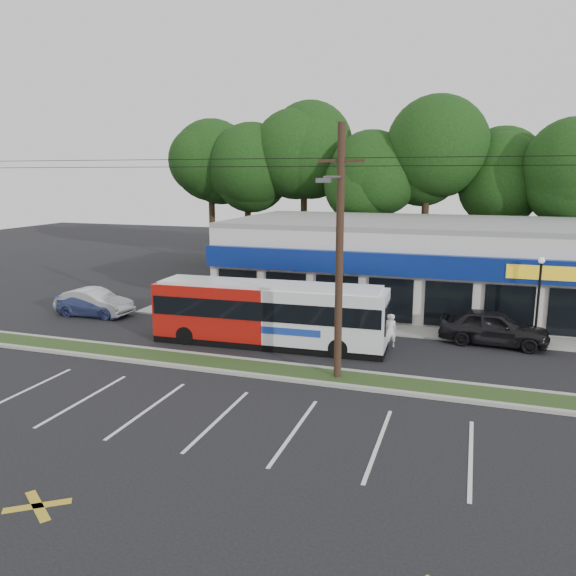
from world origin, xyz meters
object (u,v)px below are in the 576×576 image
Objects in this scene: metrobus at (269,313)px; car_blue at (92,305)px; utility_pole at (335,246)px; lamp_post at (539,290)px; pedestrian_a at (391,330)px; car_dark at (494,327)px; car_silver at (94,302)px; pedestrian_b at (352,314)px.

car_blue is (-11.79, 2.12, -0.99)m from metrobus.
lamp_post is at bearing 43.95° from utility_pole.
lamp_post is 12.99m from metrobus.
lamp_post is at bearing 172.26° from pedestrian_a.
car_dark is 22.12m from car_silver.
metrobus is 2.25× the size of car_dark.
lamp_post reaches higher than car_dark.
metrobus reaches higher than car_dark.
car_silver is 2.87× the size of pedestrian_a.
car_dark is (-1.94, -0.82, -1.81)m from lamp_post.
car_silver is 1.10× the size of car_blue.
pedestrian_b is at bearing -85.09° from car_blue.
utility_pole is 10.46m from car_dark.
car_silver is 15.12m from pedestrian_b.
car_dark is at bearing 172.28° from pedestrian_a.
lamp_post reaches higher than pedestrian_b.
pedestrian_b is at bearing 90.83° from car_dark.
pedestrian_a is at bearing 12.54° from metrobus.
lamp_post is 9.19m from pedestrian_b.
car_blue is (-24.00, -2.18, -2.05)m from lamp_post.
car_dark is (10.28, 3.48, -0.75)m from metrobus.
pedestrian_a reaches higher than car_silver.
pedestrian_b reaches higher than car_silver.
utility_pole reaches higher than metrobus.
car_silver is at bearing 5.22° from car_blue.
pedestrian_a is (1.56, 5.07, -4.60)m from utility_pole.
car_blue is 2.62× the size of pedestrian_a.
pedestrian_b is at bearing -178.09° from lamp_post.
pedestrian_a is at bearing -94.28° from car_blue.
metrobus is 2.67× the size of car_blue.
pedestrian_b is at bearing -76.96° from pedestrian_a.
car_blue is 17.40m from pedestrian_a.
utility_pole reaches higher than car_blue.
car_silver is at bearing -33.39° from pedestrian_a.
lamp_post is 1.00× the size of car_blue.
lamp_post is 2.61× the size of pedestrian_a.
car_silver reaches higher than car_blue.
pedestrian_b reaches higher than car_blue.
car_silver is 17.44m from pedestrian_a.
car_dark is at bearing -157.07° from lamp_post.
car_dark is 3.10× the size of pedestrian_a.
metrobus reaches higher than pedestrian_a.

